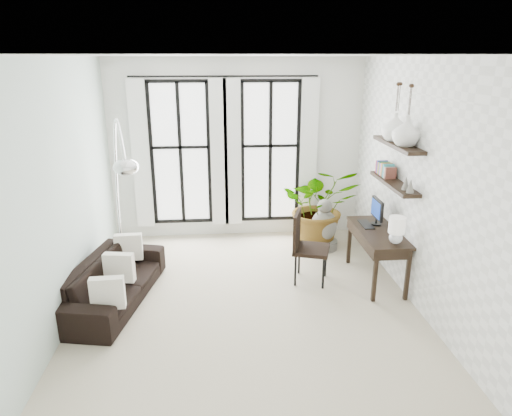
{
  "coord_description": "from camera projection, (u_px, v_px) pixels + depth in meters",
  "views": [
    {
      "loc": [
        -0.34,
        -5.58,
        3.18
      ],
      "look_at": [
        0.16,
        0.3,
        1.23
      ],
      "focal_mm": 32.0,
      "sensor_mm": 36.0,
      "label": 1
    }
  ],
  "objects": [
    {
      "name": "wall_right",
      "position": [
        416.0,
        184.0,
        5.98
      ],
      "size": [
        0.0,
        5.0,
        5.0
      ],
      "primitive_type": "plane",
      "rotation": [
        1.57,
        0.0,
        -1.57
      ],
      "color": "white",
      "rests_on": "floor"
    },
    {
      "name": "desk",
      "position": [
        379.0,
        236.0,
        6.57
      ],
      "size": [
        0.57,
        1.34,
        1.18
      ],
      "color": "black",
      "rests_on": "floor"
    },
    {
      "name": "wall_shelves",
      "position": [
        394.0,
        167.0,
        6.36
      ],
      "size": [
        0.25,
        1.3,
        0.6
      ],
      "color": "black",
      "rests_on": "wall_right"
    },
    {
      "name": "desk_chair",
      "position": [
        305.0,
        243.0,
        6.66
      ],
      "size": [
        0.63,
        0.63,
        1.06
      ],
      "rotation": [
        0.0,
        0.0,
        -0.31
      ],
      "color": "black",
      "rests_on": "floor"
    },
    {
      "name": "wall_back",
      "position": [
        237.0,
        150.0,
        8.16
      ],
      "size": [
        4.5,
        0.0,
        4.5
      ],
      "primitive_type": "plane",
      "rotation": [
        1.57,
        0.0,
        0.0
      ],
      "color": "white",
      "rests_on": "floor"
    },
    {
      "name": "throw_pillows",
      "position": [
        119.0,
        267.0,
        6.11
      ],
      "size": [
        0.4,
        1.52,
        0.4
      ],
      "color": "white",
      "rests_on": "sofa"
    },
    {
      "name": "plant",
      "position": [
        320.0,
        206.0,
        7.94
      ],
      "size": [
        1.4,
        1.24,
        1.44
      ],
      "primitive_type": "imported",
      "rotation": [
        0.0,
        0.0,
        -0.09
      ],
      "color": "#2D7228",
      "rests_on": "floor"
    },
    {
      "name": "vase_a",
      "position": [
        406.0,
        131.0,
        5.91
      ],
      "size": [
        0.37,
        0.37,
        0.38
      ],
      "primitive_type": "imported",
      "color": "white",
      "rests_on": "shelf_upper"
    },
    {
      "name": "windows",
      "position": [
        226.0,
        153.0,
        8.09
      ],
      "size": [
        3.26,
        0.13,
        2.65
      ],
      "color": "white",
      "rests_on": "wall_back"
    },
    {
      "name": "wall_left",
      "position": [
        64.0,
        192.0,
        5.62
      ],
      "size": [
        0.0,
        5.0,
        5.0
      ],
      "primitive_type": "plane",
      "rotation": [
        1.57,
        0.0,
        1.57
      ],
      "color": "silver",
      "rests_on": "floor"
    },
    {
      "name": "buddha",
      "position": [
        324.0,
        228.0,
        7.87
      ],
      "size": [
        0.5,
        0.5,
        0.9
      ],
      "color": "gray",
      "rests_on": "floor"
    },
    {
      "name": "vase_b",
      "position": [
        395.0,
        127.0,
        6.29
      ],
      "size": [
        0.37,
        0.37,
        0.38
      ],
      "primitive_type": "imported",
      "color": "white",
      "rests_on": "shelf_upper"
    },
    {
      "name": "sofa",
      "position": [
        113.0,
        281.0,
        6.17
      ],
      "size": [
        1.2,
        2.17,
        0.6
      ],
      "primitive_type": "imported",
      "rotation": [
        0.0,
        0.0,
        1.37
      ],
      "color": "black",
      "rests_on": "floor"
    },
    {
      "name": "ceiling",
      "position": [
        244.0,
        56.0,
        5.3
      ],
      "size": [
        5.0,
        5.0,
        0.0
      ],
      "primitive_type": "plane",
      "color": "white",
      "rests_on": "wall_back"
    },
    {
      "name": "floor",
      "position": [
        246.0,
        299.0,
        6.3
      ],
      "size": [
        5.0,
        5.0,
        0.0
      ],
      "primitive_type": "plane",
      "color": "#C1B69A",
      "rests_on": "ground"
    },
    {
      "name": "arc_lamp",
      "position": [
        119.0,
        158.0,
        6.25
      ],
      "size": [
        0.74,
        1.46,
        2.42
      ],
      "color": "silver",
      "rests_on": "floor"
    }
  ]
}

